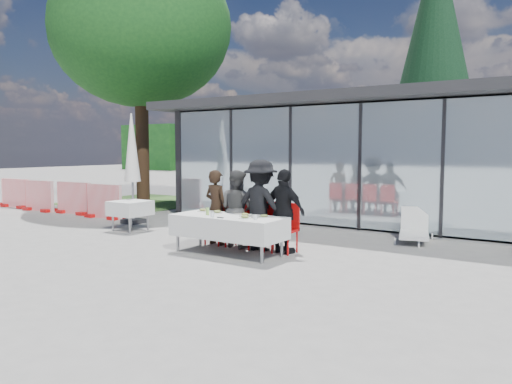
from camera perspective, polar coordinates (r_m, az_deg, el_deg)
ground at (r=9.63m, az=-3.10°, el=-7.33°), size 90.00×90.00×0.00m
pavilion at (r=16.14m, az=20.52°, el=5.00°), size 14.80×8.80×3.44m
treeline at (r=36.37m, az=21.30°, el=4.86°), size 62.50×2.00×4.40m
dining_table at (r=9.74m, az=-3.19°, el=-3.96°), size 2.26×0.96×0.75m
diner_a at (r=10.69m, az=-4.57°, el=-1.75°), size 0.64×0.64×1.60m
diner_chair_a at (r=10.81m, az=-4.22°, el=-3.08°), size 0.44×0.44×0.97m
diner_b at (r=10.36m, az=-2.16°, el=-1.93°), size 0.94×0.94×1.61m
diner_chair_b at (r=10.48m, az=-1.82°, el=-3.32°), size 0.44×0.44×0.97m
diner_c at (r=10.03m, az=0.53°, el=-1.52°), size 1.27×1.27×1.83m
diner_chair_c at (r=10.17m, az=0.85°, el=-3.58°), size 0.44×0.44×0.97m
diner_d at (r=9.75m, az=3.24°, el=-2.22°), size 1.12×1.12×1.66m
diner_chair_d at (r=9.89m, az=3.54°, el=-3.83°), size 0.44×0.44×0.97m
plate_a at (r=10.38m, az=-6.09°, el=-2.10°), size 0.24×0.24×0.07m
plate_b at (r=10.06m, az=-4.44°, el=-2.31°), size 0.24×0.24×0.07m
plate_c at (r=9.61m, az=-1.27°, el=-2.63°), size 0.24×0.24×0.07m
plate_d at (r=9.41m, az=0.92°, el=-2.80°), size 0.24×0.24×0.07m
plate_extra at (r=9.28m, az=-1.28°, el=-2.91°), size 0.24×0.24×0.07m
juice_bottle at (r=9.84m, az=-5.56°, el=-2.22°), size 0.06×0.06×0.14m
drinking_glasses at (r=9.32m, az=-2.60°, el=-2.74°), size 0.98×0.19×0.10m
folded_eyeglasses at (r=9.42m, az=-4.09°, el=-2.93°), size 0.14×0.03×0.01m
spare_table_left at (r=12.94m, az=-14.19°, el=-1.82°), size 0.86×0.86×0.74m
market_umbrella at (r=14.03m, az=-13.99°, el=4.25°), size 0.50×0.50×3.00m
construction_barriers at (r=17.99m, az=-23.35°, el=-0.58°), size 7.80×0.60×1.00m
lounger at (r=11.68m, az=17.64°, el=-4.08°), size 0.93×1.44×0.72m
deciduous_tree at (r=20.06m, az=-13.11°, el=17.61°), size 7.04×6.40×9.38m
conifer_tree at (r=21.55m, az=19.76°, el=15.20°), size 4.00×4.00×10.50m
grass_patch at (r=19.66m, az=-12.74°, el=-1.11°), size 5.00×5.00×0.02m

